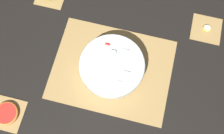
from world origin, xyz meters
name	(u,v)px	position (x,y,z in m)	size (l,w,h in m)	color
ground_plane	(112,69)	(0.00, 0.00, 0.00)	(6.00, 6.00, 0.00)	black
bamboo_mat_center	(112,69)	(0.00, 0.00, 0.00)	(0.48, 0.37, 0.01)	#A8844C
coaster_mat_near_left	(7,114)	(-0.35, -0.28, 0.00)	(0.13, 0.13, 0.01)	#A8844C
coaster_mat_far_right	(206,29)	(0.35, 0.28, 0.00)	(0.13, 0.13, 0.01)	#A8844C
fruit_salad_bowl	(112,66)	(0.00, 0.00, 0.04)	(0.26, 0.26, 0.07)	silver
banana_coin_single	(207,28)	(0.35, 0.28, 0.01)	(0.03, 0.03, 0.01)	#F7EFC6
grapefruit_slice	(6,113)	(-0.35, -0.28, 0.01)	(0.09, 0.09, 0.01)	red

